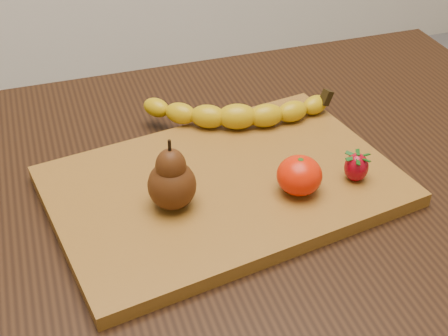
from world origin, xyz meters
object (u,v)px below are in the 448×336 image
object	(u,v)px
table	(247,221)
cutting_board	(224,186)
pear	(171,174)
mandarin	(299,175)

from	to	relation	value
table	cutting_board	world-z (taller)	cutting_board
cutting_board	pear	world-z (taller)	pear
pear	mandarin	xyz separation A→B (m)	(0.16, -0.02, -0.02)
pear	mandarin	distance (m)	0.16
cutting_board	pear	xyz separation A→B (m)	(-0.08, -0.03, 0.06)
table	pear	world-z (taller)	pear
table	mandarin	xyz separation A→B (m)	(0.03, -0.09, 0.14)
table	cutting_board	distance (m)	0.12
table	pear	xyz separation A→B (m)	(-0.13, -0.07, 0.17)
table	pear	distance (m)	0.22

